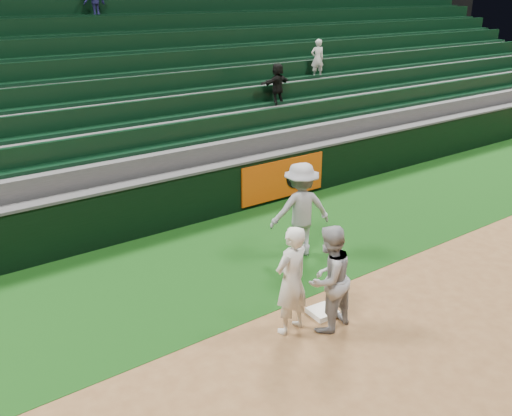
{
  "coord_description": "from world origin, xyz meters",
  "views": [
    {
      "loc": [
        -5.83,
        -5.62,
        5.11
      ],
      "look_at": [
        0.1,
        2.3,
        1.3
      ],
      "focal_mm": 40.0,
      "sensor_mm": 36.0,
      "label": 1
    }
  ],
  "objects_px": {
    "first_baseman": "(291,280)",
    "base_coach": "(301,210)",
    "baserunner": "(329,279)",
    "first_base": "(322,312)"
  },
  "relations": [
    {
      "from": "first_baseman",
      "to": "base_coach",
      "type": "height_order",
      "value": "base_coach"
    },
    {
      "from": "first_base",
      "to": "base_coach",
      "type": "bearing_deg",
      "value": 58.5
    },
    {
      "from": "first_base",
      "to": "first_baseman",
      "type": "height_order",
      "value": "first_baseman"
    },
    {
      "from": "first_base",
      "to": "first_baseman",
      "type": "distance_m",
      "value": 1.12
    },
    {
      "from": "first_base",
      "to": "first_baseman",
      "type": "xyz_separation_m",
      "value": [
        -0.73,
        -0.03,
        0.85
      ]
    },
    {
      "from": "first_baseman",
      "to": "baserunner",
      "type": "bearing_deg",
      "value": 143.87
    },
    {
      "from": "first_baseman",
      "to": "base_coach",
      "type": "relative_size",
      "value": 0.93
    },
    {
      "from": "first_baseman",
      "to": "baserunner",
      "type": "distance_m",
      "value": 0.6
    },
    {
      "from": "first_baseman",
      "to": "base_coach",
      "type": "xyz_separation_m",
      "value": [
        1.97,
        2.05,
        0.08
      ]
    },
    {
      "from": "base_coach",
      "to": "baserunner",
      "type": "bearing_deg",
      "value": 77.65
    }
  ]
}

